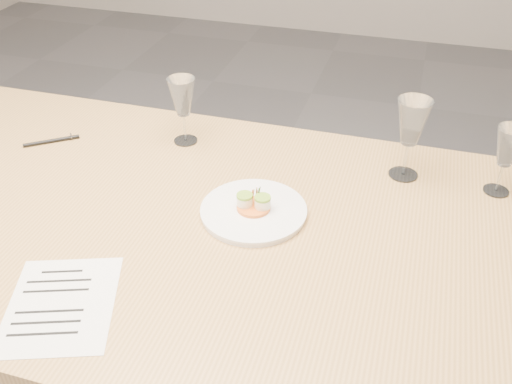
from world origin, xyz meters
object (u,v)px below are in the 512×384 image
(ballpoint_pen, at_px, (52,141))
(wine_glass_2, at_px, (412,124))
(wine_glass_3, at_px, (508,148))
(dinner_plate, at_px, (254,210))
(dining_table, at_px, (130,228))
(recipe_sheet, at_px, (61,304))
(wine_glass_1, at_px, (182,98))

(ballpoint_pen, distance_m, wine_glass_2, 0.99)
(wine_glass_2, bearing_deg, wine_glass_3, -2.42)
(dinner_plate, relative_size, ballpoint_pen, 1.95)
(dining_table, relative_size, ballpoint_pen, 18.48)
(recipe_sheet, bearing_deg, wine_glass_2, 27.72)
(wine_glass_2, height_order, wine_glass_3, wine_glass_2)
(dining_table, bearing_deg, wine_glass_2, 27.65)
(dinner_plate, bearing_deg, dining_table, -169.37)
(wine_glass_2, bearing_deg, dinner_plate, -140.00)
(dinner_plate, relative_size, wine_glass_2, 1.18)
(recipe_sheet, relative_size, wine_glass_2, 1.47)
(ballpoint_pen, bearing_deg, dinner_plate, -50.86)
(ballpoint_pen, height_order, wine_glass_2, wine_glass_2)
(dining_table, xyz_separation_m, recipe_sheet, (0.03, -0.33, 0.07))
(wine_glass_3, bearing_deg, wine_glass_2, 177.58)
(recipe_sheet, relative_size, wine_glass_3, 1.76)
(dining_table, bearing_deg, dinner_plate, 10.63)
(recipe_sheet, distance_m, wine_glass_1, 0.68)
(dining_table, relative_size, wine_glass_2, 11.17)
(wine_glass_3, bearing_deg, dining_table, -159.55)
(ballpoint_pen, height_order, wine_glass_3, wine_glass_3)
(recipe_sheet, bearing_deg, ballpoint_pen, 104.47)
(dining_table, xyz_separation_m, dinner_plate, (0.31, 0.06, 0.08))
(wine_glass_3, bearing_deg, ballpoint_pen, -175.04)
(wine_glass_1, bearing_deg, dinner_plate, -43.82)
(dinner_plate, xyz_separation_m, recipe_sheet, (-0.28, -0.39, -0.01))
(dining_table, distance_m, recipe_sheet, 0.34)
(wine_glass_1, height_order, wine_glass_2, wine_glass_2)
(dinner_plate, distance_m, wine_glass_1, 0.42)
(dining_table, distance_m, dinner_plate, 0.32)
(dinner_plate, distance_m, recipe_sheet, 0.48)
(dining_table, bearing_deg, wine_glass_3, 20.45)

